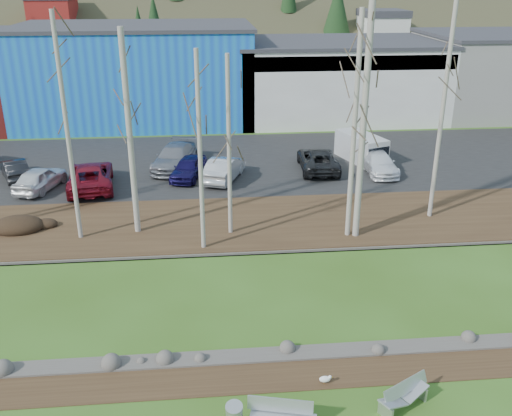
{
  "coord_description": "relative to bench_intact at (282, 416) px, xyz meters",
  "views": [
    {
      "loc": [
        -0.26,
        -13.19,
        12.38
      ],
      "look_at": [
        1.99,
        10.62,
        2.5
      ],
      "focal_mm": 40.0,
      "sensor_mm": 36.0,
      "label": 1
    }
  ],
  "objects": [
    {
      "name": "far_bank",
      "position": [
        -1.72,
        14.85,
        -0.41
      ],
      "size": [
        80.0,
        7.0,
        0.15
      ],
      "primitive_type": "cube",
      "color": "#382616",
      "rests_on": "ground"
    },
    {
      "name": "car_4",
      "position": [
        -3.01,
        22.15,
        0.35
      ],
      "size": [
        2.72,
        4.34,
        1.38
      ],
      "primitive_type": "imported",
      "rotation": [
        0.0,
        0.0,
        -0.29
      ],
      "color": "#140F45",
      "rests_on": "parking_lot"
    },
    {
      "name": "car_3",
      "position": [
        -3.97,
        24.23,
        0.43
      ],
      "size": [
        3.45,
        5.73,
        1.56
      ],
      "primitive_type": "imported",
      "rotation": [
        0.0,
        0.0,
        -0.25
      ],
      "color": "gray",
      "rests_on": "parking_lot"
    },
    {
      "name": "car_0",
      "position": [
        -11.97,
        20.85,
        0.37
      ],
      "size": [
        2.8,
        4.51,
        1.43
      ],
      "primitive_type": "imported",
      "rotation": [
        0.0,
        0.0,
        2.86
      ],
      "color": "silver",
      "rests_on": "parking_lot"
    },
    {
      "name": "bench_damaged",
      "position": [
        3.86,
        0.62,
        -0.08
      ],
      "size": [
        1.86,
        1.4,
        0.81
      ],
      "rotation": [
        0.0,
        0.0,
        0.52
      ],
      "color": "#B9BCBF",
      "rests_on": "ground"
    },
    {
      "name": "birch_4",
      "position": [
        -0.78,
        13.58,
        4.11
      ],
      "size": [
        0.21,
        0.21,
        8.89
      ],
      "color": "beige",
      "rests_on": "far_bank"
    },
    {
      "name": "dirt_mound",
      "position": [
        -11.66,
        14.9,
        -0.08
      ],
      "size": [
        2.63,
        1.86,
        0.52
      ],
      "primitive_type": "ellipsoid",
      "color": "black",
      "rests_on": "far_bank"
    },
    {
      "name": "seagull",
      "position": [
        1.68,
        1.86,
        -0.3
      ],
      "size": [
        0.45,
        0.21,
        0.32
      ],
      "rotation": [
        0.0,
        0.0,
        -0.18
      ],
      "color": "gold",
      "rests_on": "ground"
    },
    {
      "name": "building_white",
      "position": [
        10.28,
        39.34,
        2.93
      ],
      "size": [
        18.36,
        12.24,
        6.8
      ],
      "color": "#BAB9B5",
      "rests_on": "ground"
    },
    {
      "name": "car_2",
      "position": [
        -8.96,
        20.85,
        0.44
      ],
      "size": [
        3.38,
        5.97,
        1.57
      ],
      "primitive_type": "imported",
      "rotation": [
        0.0,
        0.0,
        3.28
      ],
      "color": "maroon",
      "rests_on": "parking_lot"
    },
    {
      "name": "birch_6",
      "position": [
        5.47,
        12.61,
        5.44
      ],
      "size": [
        0.31,
        0.31,
        11.55
      ],
      "color": "beige",
      "rests_on": "far_bank"
    },
    {
      "name": "birch_2",
      "position": [
        -5.51,
        14.16,
        4.69
      ],
      "size": [
        0.29,
        0.29,
        10.04
      ],
      "color": "beige",
      "rests_on": "far_bank"
    },
    {
      "name": "car_1",
      "position": [
        -14.1,
        23.09,
        0.29
      ],
      "size": [
        2.84,
        4.08,
        1.28
      ],
      "primitive_type": "imported",
      "rotation": [
        0.0,
        0.0,
        3.57
      ],
      "color": "black",
      "rests_on": "parking_lot"
    },
    {
      "name": "birch_5",
      "position": [
        -2.17,
        12.0,
        4.32
      ],
      "size": [
        0.21,
        0.21,
        9.31
      ],
      "color": "beige",
      "rests_on": "far_bank"
    },
    {
      "name": "birch_8",
      "position": [
        10.12,
        14.68,
        5.47
      ],
      "size": [
        0.23,
        0.23,
        11.6
      ],
      "color": "beige",
      "rests_on": "far_bank"
    },
    {
      "name": "birch_7",
      "position": [
        5.07,
        12.72,
        5.1
      ],
      "size": [
        0.24,
        0.24,
        10.87
      ],
      "color": "beige",
      "rests_on": "far_bank"
    },
    {
      "name": "car_6",
      "position": [
        5.57,
        22.98,
        0.38
      ],
      "size": [
        2.66,
        5.33,
        1.45
      ],
      "primitive_type": "imported",
      "rotation": [
        0.0,
        0.0,
        3.09
      ],
      "color": "#242526",
      "rests_on": "parking_lot"
    },
    {
      "name": "parking_lot",
      "position": [
        -1.72,
        25.35,
        -0.41
      ],
      "size": [
        80.0,
        14.0,
        0.14
      ],
      "primitive_type": "cube",
      "color": "black",
      "rests_on": "ground"
    },
    {
      "name": "birch_3",
      "position": [
        -8.29,
        13.69,
        5.07
      ],
      "size": [
        0.21,
        0.21,
        10.81
      ],
      "color": "beige",
      "rests_on": "far_bank"
    },
    {
      "name": "van_white",
      "position": [
        9.03,
        24.62,
        0.58
      ],
      "size": [
        2.99,
        4.56,
        1.85
      ],
      "rotation": [
        0.0,
        0.0,
        0.32
      ],
      "color": "white",
      "rests_on": "parking_lot"
    },
    {
      "name": "far_bank_rocks",
      "position": [
        -1.72,
        11.65,
        -0.48
      ],
      "size": [
        80.0,
        0.8,
        0.46
      ],
      "primitive_type": null,
      "color": "#47423D",
      "rests_on": "ground"
    },
    {
      "name": "bench_intact",
      "position": [
        0.0,
        0.0,
        0.0
      ],
      "size": [
        2.01,
        1.01,
        0.97
      ],
      "rotation": [
        0.0,
        0.0,
        -0.24
      ],
      "color": "#B9BCBF",
      "rests_on": "ground"
    },
    {
      "name": "near_bank_rocks",
      "position": [
        -1.72,
        3.45,
        -0.48
      ],
      "size": [
        80.0,
        0.8,
        0.5
      ],
      "primitive_type": null,
      "color": "#47423D",
      "rests_on": "ground"
    },
    {
      "name": "car_7",
      "position": [
        9.46,
        22.11,
        0.32
      ],
      "size": [
        1.86,
        4.55,
        1.32
      ],
      "primitive_type": "imported",
      "rotation": [
        0.0,
        0.0,
        -0.0
      ],
      "color": "white",
      "rests_on": "parking_lot"
    },
    {
      "name": "building_grey",
      "position": [
        26.28,
        39.35,
        3.17
      ],
      "size": [
        14.28,
        12.24,
        7.3
      ],
      "color": "gray",
      "rests_on": "ground"
    },
    {
      "name": "river",
      "position": [
        -1.72,
        7.55,
        -0.48
      ],
      "size": [
        80.0,
        8.0,
        0.9
      ],
      "primitive_type": null,
      "color": "black",
      "rests_on": "ground"
    },
    {
      "name": "car_5",
      "position": [
        -0.76,
        21.6,
        0.4
      ],
      "size": [
        3.04,
        4.78,
        1.49
      ],
      "primitive_type": "imported",
      "rotation": [
        0.0,
        0.0,
        2.79
      ],
      "color": "silver",
      "rests_on": "parking_lot"
    },
    {
      "name": "building_blue",
      "position": [
        -7.72,
        39.35,
        3.67
      ],
      "size": [
        20.4,
        12.24,
        8.3
      ],
      "color": "#1975C2",
      "rests_on": "ground"
    },
    {
      "name": "dirt_strip",
      "position": [
        -1.72,
        2.45,
        -0.47
      ],
      "size": [
        80.0,
        1.8,
        0.03
      ],
      "primitive_type": "cube",
      "color": "#382616",
      "rests_on": "ground"
    }
  ]
}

